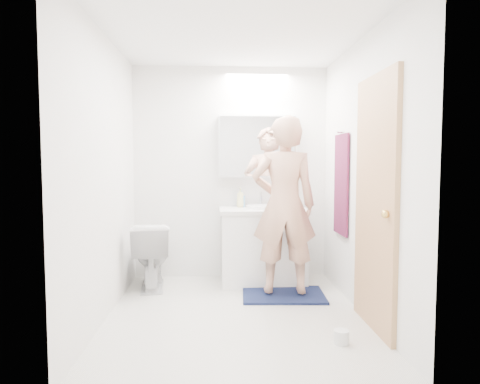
{
  "coord_description": "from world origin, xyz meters",
  "views": [
    {
      "loc": [
        -0.17,
        -3.55,
        1.32
      ],
      "look_at": [
        0.05,
        0.25,
        1.05
      ],
      "focal_mm": 31.35,
      "sensor_mm": 36.0,
      "label": 1
    }
  ],
  "objects": [
    {
      "name": "floor",
      "position": [
        0.0,
        0.0,
        0.0
      ],
      "size": [
        2.5,
        2.5,
        0.0
      ],
      "primitive_type": "plane",
      "color": "silver",
      "rests_on": "ground"
    },
    {
      "name": "ceiling",
      "position": [
        0.0,
        0.0,
        2.4
      ],
      "size": [
        2.5,
        2.5,
        0.0
      ],
      "primitive_type": "plane",
      "rotation": [
        3.14,
        0.0,
        0.0
      ],
      "color": "white",
      "rests_on": "floor"
    },
    {
      "name": "wall_back",
      "position": [
        0.0,
        1.25,
        1.2
      ],
      "size": [
        2.5,
        0.0,
        2.5
      ],
      "primitive_type": "plane",
      "rotation": [
        1.57,
        0.0,
        0.0
      ],
      "color": "white",
      "rests_on": "floor"
    },
    {
      "name": "wall_front",
      "position": [
        0.0,
        -1.25,
        1.2
      ],
      "size": [
        2.5,
        0.0,
        2.5
      ],
      "primitive_type": "plane",
      "rotation": [
        -1.57,
        0.0,
        0.0
      ],
      "color": "white",
      "rests_on": "floor"
    },
    {
      "name": "wall_left",
      "position": [
        -1.1,
        0.0,
        1.2
      ],
      "size": [
        0.0,
        2.5,
        2.5
      ],
      "primitive_type": "plane",
      "rotation": [
        1.57,
        0.0,
        1.57
      ],
      "color": "white",
      "rests_on": "floor"
    },
    {
      "name": "wall_right",
      "position": [
        1.1,
        0.0,
        1.2
      ],
      "size": [
        0.0,
        2.5,
        2.5
      ],
      "primitive_type": "plane",
      "rotation": [
        1.57,
        0.0,
        -1.57
      ],
      "color": "white",
      "rests_on": "floor"
    },
    {
      "name": "vanity_cabinet",
      "position": [
        0.34,
        0.96,
        0.39
      ],
      "size": [
        0.9,
        0.55,
        0.78
      ],
      "primitive_type": "cube",
      "color": "white",
      "rests_on": "floor"
    },
    {
      "name": "countertop",
      "position": [
        0.34,
        0.96,
        0.8
      ],
      "size": [
        0.95,
        0.58,
        0.04
      ],
      "primitive_type": "cube",
      "color": "silver",
      "rests_on": "vanity_cabinet"
    },
    {
      "name": "sink_basin",
      "position": [
        0.34,
        0.99,
        0.84
      ],
      "size": [
        0.36,
        0.36,
        0.03
      ],
      "primitive_type": "cylinder",
      "color": "white",
      "rests_on": "countertop"
    },
    {
      "name": "faucet",
      "position": [
        0.34,
        1.19,
        0.9
      ],
      "size": [
        0.02,
        0.02,
        0.16
      ],
      "primitive_type": "cylinder",
      "color": "silver",
      "rests_on": "countertop"
    },
    {
      "name": "medicine_cabinet",
      "position": [
        0.3,
        1.18,
        1.5
      ],
      "size": [
        0.88,
        0.14,
        0.7
      ],
      "primitive_type": "cube",
      "color": "white",
      "rests_on": "wall_back"
    },
    {
      "name": "mirror_panel",
      "position": [
        0.3,
        1.1,
        1.5
      ],
      "size": [
        0.84,
        0.01,
        0.66
      ],
      "primitive_type": "cube",
      "color": "silver",
      "rests_on": "medicine_cabinet"
    },
    {
      "name": "toilet",
      "position": [
        -0.85,
        0.85,
        0.35
      ],
      "size": [
        0.46,
        0.72,
        0.7
      ],
      "primitive_type": "imported",
      "rotation": [
        0.0,
        0.0,
        3.25
      ],
      "color": "white",
      "rests_on": "floor"
    },
    {
      "name": "bath_rug",
      "position": [
        0.49,
        0.47,
        0.01
      ],
      "size": [
        0.83,
        0.6,
        0.02
      ],
      "primitive_type": "cube",
      "rotation": [
        0.0,
        0.0,
        -0.06
      ],
      "color": "#12173A",
      "rests_on": "floor"
    },
    {
      "name": "person",
      "position": [
        0.49,
        0.47,
        0.91
      ],
      "size": [
        0.65,
        0.45,
        1.72
      ],
      "primitive_type": "imported",
      "rotation": [
        0.0,
        0.0,
        3.08
      ],
      "color": "tan",
      "rests_on": "bath_rug"
    },
    {
      "name": "door",
      "position": [
        1.08,
        -0.35,
        1.0
      ],
      "size": [
        0.04,
        0.8,
        2.0
      ],
      "primitive_type": "cube",
      "color": "tan",
      "rests_on": "wall_right"
    },
    {
      "name": "door_knob",
      "position": [
        1.04,
        -0.65,
        0.95
      ],
      "size": [
        0.06,
        0.06,
        0.06
      ],
      "primitive_type": "sphere",
      "color": "gold",
      "rests_on": "door"
    },
    {
      "name": "towel",
      "position": [
        1.08,
        0.55,
        1.1
      ],
      "size": [
        0.02,
        0.42,
        1.0
      ],
      "primitive_type": "cube",
      "color": "#1B133E",
      "rests_on": "wall_right"
    },
    {
      "name": "towel_hook",
      "position": [
        1.07,
        0.55,
        1.62
      ],
      "size": [
        0.07,
        0.02,
        0.02
      ],
      "primitive_type": "cylinder",
      "rotation": [
        0.0,
        1.57,
        0.0
      ],
      "color": "silver",
      "rests_on": "wall_right"
    },
    {
      "name": "soap_bottle_a",
      "position": [
        0.1,
        1.11,
        0.93
      ],
      "size": [
        0.09,
        0.09,
        0.22
      ],
      "primitive_type": "imported",
      "rotation": [
        0.0,
        0.0,
        0.06
      ],
      "color": "beige",
      "rests_on": "countertop"
    },
    {
      "name": "soap_bottle_b",
      "position": [
        0.12,
        1.15,
        0.91
      ],
      "size": [
        0.09,
        0.09,
        0.18
      ],
      "primitive_type": "imported",
      "rotation": [
        0.0,
        0.0,
        -0.13
      ],
      "color": "#62A1D3",
      "rests_on": "countertop"
    },
    {
      "name": "toothbrush_cup",
      "position": [
        0.54,
        1.12,
        0.86
      ],
      "size": [
        0.11,
        0.11,
        0.09
      ],
      "primitive_type": "imported",
      "rotation": [
        0.0,
        0.0,
        -0.12
      ],
      "color": "#3B4FB3",
      "rests_on": "countertop"
    },
    {
      "name": "toilet_paper_roll",
      "position": [
        0.74,
        -0.63,
        0.05
      ],
      "size": [
        0.11,
        0.11,
        0.1
      ],
      "primitive_type": "cylinder",
      "color": "silver",
      "rests_on": "floor"
    }
  ]
}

